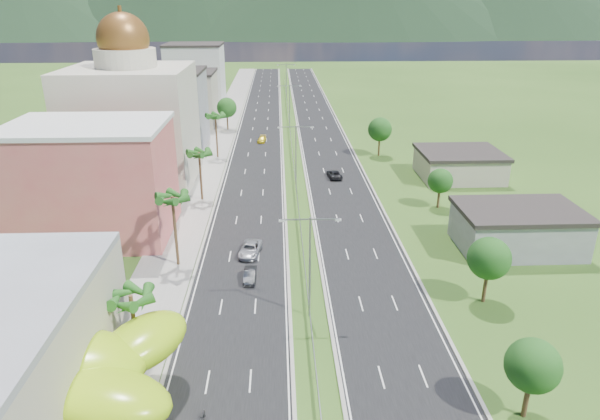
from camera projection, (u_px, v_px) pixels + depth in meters
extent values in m
plane|color=#2D5119|center=(316.00, 379.00, 46.08)|extent=(500.00, 500.00, 0.00)
cube|color=black|center=(259.00, 134.00, 129.39)|extent=(11.00, 260.00, 0.04)
cube|color=black|center=(321.00, 134.00, 129.97)|extent=(11.00, 260.00, 0.04)
cube|color=gray|center=(220.00, 134.00, 129.00)|extent=(7.00, 260.00, 0.12)
cube|color=gray|center=(292.00, 151.00, 112.74)|extent=(0.08, 216.00, 0.28)
cube|color=gray|center=(285.00, 82.00, 207.59)|extent=(0.10, 0.12, 0.70)
cylinder|color=gray|center=(310.00, 268.00, 53.34)|extent=(0.20, 0.20, 11.00)
cube|color=gray|center=(295.00, 220.00, 51.34)|extent=(2.88, 0.12, 0.12)
cube|color=gray|center=(325.00, 219.00, 51.45)|extent=(2.88, 0.12, 0.12)
cube|color=silver|center=(282.00, 221.00, 51.32)|extent=(0.60, 0.25, 0.18)
cube|color=silver|center=(338.00, 220.00, 51.53)|extent=(0.60, 0.25, 0.18)
cylinder|color=gray|center=(296.00, 158.00, 90.50)|extent=(0.20, 0.20, 11.00)
cube|color=gray|center=(287.00, 127.00, 88.49)|extent=(2.88, 0.12, 0.12)
cube|color=gray|center=(304.00, 127.00, 88.61)|extent=(2.88, 0.12, 0.12)
cube|color=silver|center=(279.00, 128.00, 88.48)|extent=(0.60, 0.25, 0.18)
cube|color=silver|center=(312.00, 127.00, 88.69)|extent=(0.60, 0.25, 0.18)
cylinder|color=gray|center=(290.00, 108.00, 132.31)|extent=(0.20, 0.20, 11.00)
cube|color=gray|center=(284.00, 86.00, 130.30)|extent=(2.88, 0.12, 0.12)
cube|color=gray|center=(295.00, 86.00, 130.41)|extent=(2.88, 0.12, 0.12)
cube|color=silver|center=(278.00, 86.00, 130.29)|extent=(0.60, 0.25, 0.18)
cube|color=silver|center=(301.00, 86.00, 130.50)|extent=(0.60, 0.25, 0.18)
cylinder|color=gray|center=(286.00, 81.00, 174.11)|extent=(0.20, 0.20, 11.00)
cube|color=gray|center=(282.00, 65.00, 172.10)|extent=(2.88, 0.12, 0.12)
cube|color=gray|center=(291.00, 65.00, 172.22)|extent=(2.88, 0.12, 0.12)
cube|color=silver|center=(278.00, 65.00, 172.09)|extent=(0.60, 0.25, 0.18)
cube|color=silver|center=(295.00, 65.00, 172.30)|extent=(0.60, 0.25, 0.18)
cylinder|color=gray|center=(18.00, 384.00, 42.55)|extent=(0.50, 0.50, 4.00)
cylinder|color=gray|center=(132.00, 381.00, 42.90)|extent=(0.50, 0.50, 4.00)
cube|color=#D05556|center=(93.00, 183.00, 71.95)|extent=(20.00, 15.00, 15.00)
cube|color=beige|center=(133.00, 126.00, 92.40)|extent=(20.00, 20.00, 20.00)
cylinder|color=beige|center=(125.00, 58.00, 88.17)|extent=(10.00, 10.00, 3.00)
sphere|color=brown|center=(123.00, 39.00, 87.06)|extent=(8.40, 8.40, 8.40)
cube|color=gray|center=(167.00, 110.00, 116.40)|extent=(16.00, 15.00, 16.00)
cube|color=#B6AA96|center=(184.00, 99.00, 137.39)|extent=(16.00, 15.00, 13.00)
cube|color=silver|center=(196.00, 77.00, 157.84)|extent=(16.00, 15.00, 18.00)
cube|color=gray|center=(517.00, 231.00, 69.47)|extent=(15.00, 10.00, 5.00)
cube|color=#B6AA96|center=(459.00, 166.00, 97.53)|extent=(14.00, 12.00, 4.40)
cylinder|color=#47301C|center=(135.00, 333.00, 45.95)|extent=(0.36, 0.36, 7.50)
cylinder|color=#47301C|center=(175.00, 231.00, 64.25)|extent=(0.36, 0.36, 9.00)
cylinder|color=#47301C|center=(201.00, 176.00, 85.80)|extent=(0.36, 0.36, 8.00)
cylinder|color=#47301C|center=(217.00, 137.00, 108.88)|extent=(0.36, 0.36, 8.80)
cylinder|color=#47301C|center=(227.00, 120.00, 132.82)|extent=(0.40, 0.40, 4.90)
sphere|color=#22571B|center=(227.00, 108.00, 131.67)|extent=(4.90, 4.90, 4.90)
cylinder|color=#47301C|center=(527.00, 394.00, 41.28)|extent=(0.40, 0.40, 4.20)
sphere|color=#22571B|center=(533.00, 366.00, 40.29)|extent=(4.20, 4.20, 4.20)
cylinder|color=#47301C|center=(486.00, 283.00, 57.13)|extent=(0.40, 0.40, 4.55)
sphere|color=#22571B|center=(489.00, 258.00, 56.05)|extent=(4.55, 4.55, 4.55)
cylinder|color=#47301C|center=(439.00, 196.00, 83.38)|extent=(0.40, 0.40, 3.85)
sphere|color=#22571B|center=(440.00, 181.00, 82.47)|extent=(3.85, 3.85, 3.85)
cylinder|color=#47301C|center=(379.00, 144.00, 110.91)|extent=(0.40, 0.40, 4.90)
sphere|color=#22571B|center=(380.00, 129.00, 109.75)|extent=(4.90, 4.90, 4.90)
imported|color=black|center=(250.00, 275.00, 62.05)|extent=(1.47, 3.94, 1.29)
imported|color=#9A9BA1|center=(250.00, 249.00, 68.29)|extent=(3.15, 5.52, 1.45)
imported|color=gold|center=(262.00, 139.00, 122.22)|extent=(2.22, 4.38, 1.22)
imported|color=black|center=(334.00, 174.00, 97.70)|extent=(2.73, 5.08, 1.36)
imported|color=black|center=(203.00, 416.00, 41.21)|extent=(0.60, 1.79, 1.13)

